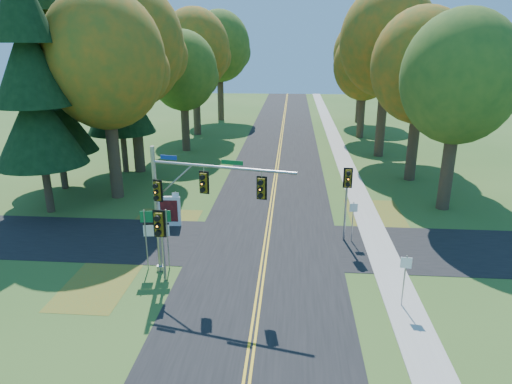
# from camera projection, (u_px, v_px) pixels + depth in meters

# --- Properties ---
(ground) EXTENTS (160.00, 160.00, 0.00)m
(ground) POSITION_uv_depth(u_px,v_px,m) (264.00, 261.00, 23.38)
(ground) COLOR #2D531D
(ground) RESTS_ON ground
(road_main) EXTENTS (8.00, 160.00, 0.02)m
(road_main) POSITION_uv_depth(u_px,v_px,m) (264.00, 260.00, 23.37)
(road_main) COLOR black
(road_main) RESTS_ON ground
(road_cross) EXTENTS (60.00, 6.00, 0.02)m
(road_cross) POSITION_uv_depth(u_px,v_px,m) (266.00, 244.00, 25.27)
(road_cross) COLOR black
(road_cross) RESTS_ON ground
(centerline_left) EXTENTS (0.10, 160.00, 0.01)m
(centerline_left) POSITION_uv_depth(u_px,v_px,m) (262.00, 260.00, 23.38)
(centerline_left) COLOR gold
(centerline_left) RESTS_ON road_main
(centerline_right) EXTENTS (0.10, 160.00, 0.01)m
(centerline_right) POSITION_uv_depth(u_px,v_px,m) (266.00, 260.00, 23.36)
(centerline_right) COLOR gold
(centerline_right) RESTS_ON road_main
(sidewalk_east) EXTENTS (1.60, 160.00, 0.06)m
(sidewalk_east) POSITION_uv_depth(u_px,v_px,m) (387.00, 265.00, 22.89)
(sidewalk_east) COLOR #9E998E
(sidewalk_east) RESTS_ON ground
(leaf_patch_w_near) EXTENTS (4.00, 6.00, 0.00)m
(leaf_patch_w_near) POSITION_uv_depth(u_px,v_px,m) (161.00, 227.00, 27.66)
(leaf_patch_w_near) COLOR brown
(leaf_patch_w_near) RESTS_ON ground
(leaf_patch_e) EXTENTS (3.50, 8.00, 0.00)m
(leaf_patch_e) POSITION_uv_depth(u_px,v_px,m) (378.00, 221.00, 28.54)
(leaf_patch_e) COLOR brown
(leaf_patch_e) RESTS_ON ground
(leaf_patch_w_far) EXTENTS (3.00, 5.00, 0.00)m
(leaf_patch_w_far) POSITION_uv_depth(u_px,v_px,m) (98.00, 284.00, 21.11)
(leaf_patch_w_far) COLOR brown
(leaf_patch_w_far) RESTS_ON ground
(tree_w_a) EXTENTS (8.00, 8.00, 14.15)m
(tree_w_a) POSITION_uv_depth(u_px,v_px,m) (106.00, 61.00, 30.15)
(tree_w_a) COLOR #38281C
(tree_w_a) RESTS_ON ground
(tree_e_a) EXTENTS (7.20, 7.20, 12.73)m
(tree_e_a) POSITION_uv_depth(u_px,v_px,m) (460.00, 78.00, 28.13)
(tree_e_a) COLOR #38281C
(tree_e_a) RESTS_ON ground
(tree_w_b) EXTENTS (8.60, 8.60, 15.38)m
(tree_w_b) POSITION_uv_depth(u_px,v_px,m) (132.00, 46.00, 36.46)
(tree_w_b) COLOR #38281C
(tree_w_b) RESTS_ON ground
(tree_e_b) EXTENTS (7.60, 7.60, 13.33)m
(tree_e_b) POSITION_uv_depth(u_px,v_px,m) (422.00, 67.00, 34.51)
(tree_e_b) COLOR #38281C
(tree_e_b) RESTS_ON ground
(tree_w_c) EXTENTS (6.80, 6.80, 11.91)m
(tree_w_c) POSITION_uv_depth(u_px,v_px,m) (183.00, 71.00, 44.79)
(tree_w_c) COLOR #38281C
(tree_w_c) RESTS_ON ground
(tree_e_c) EXTENTS (8.80, 8.80, 15.79)m
(tree_e_c) POSITION_uv_depth(u_px,v_px,m) (389.00, 42.00, 41.72)
(tree_e_c) COLOR #38281C
(tree_e_c) RESTS_ON ground
(tree_w_d) EXTENTS (8.20, 8.20, 14.56)m
(tree_w_d) POSITION_uv_depth(u_px,v_px,m) (195.00, 50.00, 52.52)
(tree_w_d) COLOR #38281C
(tree_w_d) RESTS_ON ground
(tree_e_d) EXTENTS (7.00, 7.00, 12.32)m
(tree_e_d) POSITION_uv_depth(u_px,v_px,m) (365.00, 65.00, 51.22)
(tree_e_d) COLOR #38281C
(tree_e_d) RESTS_ON ground
(tree_w_e) EXTENTS (8.40, 8.40, 14.97)m
(tree_w_e) POSITION_uv_depth(u_px,v_px,m) (220.00, 47.00, 62.65)
(tree_w_e) COLOR #38281C
(tree_w_e) RESTS_ON ground
(tree_e_e) EXTENTS (7.80, 7.80, 13.74)m
(tree_e_e) POSITION_uv_depth(u_px,v_px,m) (363.00, 54.00, 60.97)
(tree_e_e) COLOR #38281C
(tree_e_e) RESTS_ON ground
(pine_a) EXTENTS (5.60, 5.60, 19.48)m
(pine_a) POSITION_uv_depth(u_px,v_px,m) (30.00, 68.00, 27.30)
(pine_a) COLOR #38281C
(pine_a) RESTS_ON ground
(pine_b) EXTENTS (5.60, 5.60, 17.31)m
(pine_b) POSITION_uv_depth(u_px,v_px,m) (50.00, 79.00, 32.47)
(pine_b) COLOR #38281C
(pine_b) RESTS_ON ground
(pine_c) EXTENTS (5.60, 5.60, 20.56)m
(pine_c) POSITION_uv_depth(u_px,v_px,m) (115.00, 55.00, 36.49)
(pine_c) COLOR #38281C
(pine_c) RESTS_ON ground
(traffic_mast) EXTENTS (6.71, 1.74, 6.22)m
(traffic_mast) POSITION_uv_depth(u_px,v_px,m) (188.00, 197.00, 20.61)
(traffic_mast) COLOR gray
(traffic_mast) RESTS_ON ground
(east_signal_pole) EXTENTS (0.50, 0.57, 4.29)m
(east_signal_pole) POSITION_uv_depth(u_px,v_px,m) (347.00, 186.00, 24.64)
(east_signal_pole) COLOR gray
(east_signal_pole) RESTS_ON ground
(ped_signal_pole) EXTENTS (0.57, 0.66, 3.61)m
(ped_signal_pole) POSITION_uv_depth(u_px,v_px,m) (160.00, 229.00, 20.42)
(ped_signal_pole) COLOR #92959A
(ped_signal_pole) RESTS_ON ground
(route_sign_cluster) EXTENTS (1.45, 0.25, 3.12)m
(route_sign_cluster) POSITION_uv_depth(u_px,v_px,m) (156.00, 227.00, 21.89)
(route_sign_cluster) COLOR gray
(route_sign_cluster) RESTS_ON ground
(info_kiosk) EXTENTS (1.36, 0.25, 1.88)m
(info_kiosk) POSITION_uv_depth(u_px,v_px,m) (169.00, 211.00, 27.54)
(info_kiosk) COLOR silver
(info_kiosk) RESTS_ON ground
(reg_sign_e_north) EXTENTS (0.45, 0.07, 2.33)m
(reg_sign_e_north) POSITION_uv_depth(u_px,v_px,m) (353.00, 215.00, 25.16)
(reg_sign_e_north) COLOR gray
(reg_sign_e_north) RESTS_ON ground
(reg_sign_e_south) EXTENTS (0.45, 0.09, 2.37)m
(reg_sign_e_south) POSITION_uv_depth(u_px,v_px,m) (405.00, 272.00, 18.84)
(reg_sign_e_south) COLOR gray
(reg_sign_e_south) RESTS_ON ground
(reg_sign_w) EXTENTS (0.41, 0.06, 2.16)m
(reg_sign_w) POSITION_uv_depth(u_px,v_px,m) (176.00, 202.00, 27.46)
(reg_sign_w) COLOR gray
(reg_sign_w) RESTS_ON ground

